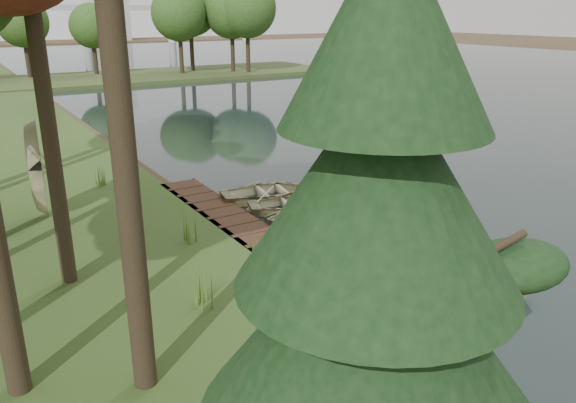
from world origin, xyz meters
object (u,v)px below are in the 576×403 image
pine_tree (377,244)px  rowboat_1 (431,271)px  rowboat_2 (403,263)px  boardwalk (267,246)px  rowboat_0 (470,291)px  stored_rowboat (45,208)px

pine_tree → rowboat_1: bearing=39.5°
rowboat_1 → rowboat_2: rowboat_1 is taller
boardwalk → pine_tree: size_ratio=2.00×
rowboat_0 → rowboat_1: size_ratio=0.97×
rowboat_1 → stored_rowboat: stored_rowboat is taller
rowboat_2 → pine_tree: size_ratio=0.47×
boardwalk → pine_tree: (-4.74, -10.73, 5.07)m
rowboat_1 → pine_tree: 10.79m
boardwalk → rowboat_0: size_ratio=4.14×
stored_rowboat → rowboat_0: bearing=-137.5°
rowboat_1 → stored_rowboat: 13.72m
rowboat_2 → pine_tree: pine_tree is taller
stored_rowboat → pine_tree: pine_tree is taller
rowboat_2 → rowboat_1: bearing=-163.7°
rowboat_1 → pine_tree: pine_tree is taller
boardwalk → pine_tree: pine_tree is taller
rowboat_0 → stored_rowboat: size_ratio=1.11×
rowboat_0 → rowboat_1: (-0.06, 1.37, 0.01)m
rowboat_0 → rowboat_1: 1.37m
rowboat_2 → pine_tree: (-7.21, -7.00, 4.79)m
rowboat_0 → rowboat_2: (-0.32, 2.21, -0.01)m
rowboat_1 → pine_tree: bearing=131.2°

